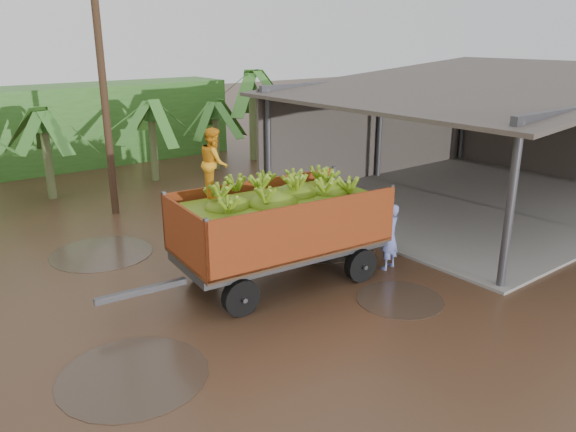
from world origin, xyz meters
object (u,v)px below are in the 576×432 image
object	(u,v)px
man_blue	(389,237)
utility_pole	(104,91)
man_grey	(339,211)
banana_trailer	(279,223)

from	to	relation	value
man_blue	utility_pole	xyz separation A→B (m)	(-3.78, 8.84, 3.20)
man_blue	man_grey	size ratio (longest dim) A/B	0.92
banana_trailer	man_grey	size ratio (longest dim) A/B	3.71
banana_trailer	utility_pole	world-z (taller)	utility_pole
man_blue	man_grey	xyz separation A→B (m)	(0.31, 2.21, 0.08)
man_grey	utility_pole	bearing A→B (deg)	-75.37
utility_pole	man_grey	bearing A→B (deg)	-58.31
banana_trailer	man_grey	xyz separation A→B (m)	(3.00, 1.12, -0.56)
man_grey	utility_pole	distance (m)	8.40
man_blue	utility_pole	world-z (taller)	utility_pole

